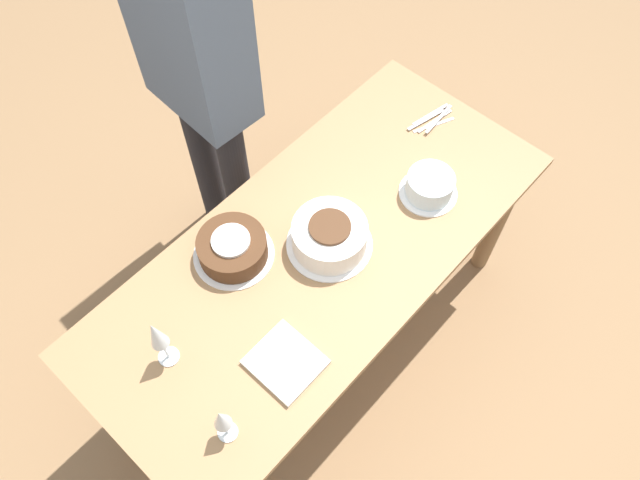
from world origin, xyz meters
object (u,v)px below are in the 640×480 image
object	(u,v)px
wine_glass_near	(222,420)
cake_front_chocolate	(233,248)
cake_center_white	(330,236)
cake_back_decorated	(430,186)
person_cutting	(194,54)
wine_glass_far	(157,336)

from	to	relation	value
wine_glass_near	cake_front_chocolate	bearing A→B (deg)	-135.34
cake_center_white	cake_back_decorated	distance (m)	0.40
cake_back_decorated	wine_glass_near	bearing A→B (deg)	4.58
cake_back_decorated	person_cutting	distance (m)	0.89
cake_back_decorated	person_cutting	xyz separation A→B (m)	(0.29, -0.80, 0.28)
wine_glass_far	person_cutting	size ratio (longest dim) A/B	0.13
wine_glass_near	wine_glass_far	xyz separation A→B (m)	(-0.03, -0.29, 0.03)
cake_center_white	wine_glass_near	xyz separation A→B (m)	(0.64, 0.20, 0.08)
cake_center_white	wine_glass_near	bearing A→B (deg)	16.99
cake_front_chocolate	wine_glass_far	distance (m)	0.40
cake_front_chocolate	wine_glass_near	distance (m)	0.57
wine_glass_near	person_cutting	world-z (taller)	person_cutting
cake_center_white	wine_glass_far	world-z (taller)	wine_glass_far
cake_front_chocolate	cake_back_decorated	distance (m)	0.70
cake_center_white	cake_back_decorated	xyz separation A→B (m)	(-0.38, 0.11, -0.01)
cake_center_white	wine_glass_far	bearing A→B (deg)	-8.77
wine_glass_far	cake_front_chocolate	bearing A→B (deg)	-163.49
cake_center_white	wine_glass_far	xyz separation A→B (m)	(0.61, -0.09, 0.11)
cake_center_white	cake_front_chocolate	xyz separation A→B (m)	(0.24, -0.20, -0.01)
cake_front_chocolate	cake_center_white	bearing A→B (deg)	139.39
cake_front_chocolate	cake_back_decorated	xyz separation A→B (m)	(-0.62, 0.32, -0.00)
cake_center_white	cake_back_decorated	size ratio (longest dim) A/B	1.41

